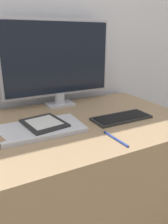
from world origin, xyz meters
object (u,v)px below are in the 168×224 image
object	(u,v)px
keyboard	(121,118)
ereader	(44,123)
laptop	(41,128)
pen	(115,139)
monitor	(58,62)

from	to	relation	value
keyboard	ereader	world-z (taller)	ereader
laptop	ereader	distance (m)	0.03
pen	monitor	bearing A→B (deg)	92.72
keyboard	laptop	distance (m)	0.39
monitor	pen	bearing A→B (deg)	-87.28
ereader	pen	xyz separation A→B (m)	(0.21, -0.24, -0.02)
monitor	keyboard	xyz separation A→B (m)	(0.18, -0.35, -0.24)
laptop	ereader	bearing A→B (deg)	47.97
laptop	pen	bearing A→B (deg)	-43.76
monitor	keyboard	size ratio (longest dim) A/B	2.15
keyboard	ereader	xyz separation A→B (m)	(-0.37, 0.07, 0.02)
monitor	laptop	world-z (taller)	monitor
ereader	pen	bearing A→B (deg)	-48.81
monitor	pen	xyz separation A→B (m)	(0.02, -0.53, -0.25)
monitor	pen	distance (m)	0.58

